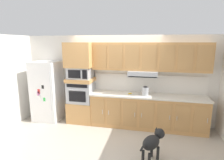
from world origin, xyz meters
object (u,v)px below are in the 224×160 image
at_px(screwdriver, 130,94).
at_px(microwave, 80,73).
at_px(refrigerator, 48,91).
at_px(dog, 153,141).
at_px(electric_kettle, 145,91).
at_px(built_in_oven, 81,92).

bearing_deg(screwdriver, microwave, 179.43).
distance_m(refrigerator, dog, 3.42).
bearing_deg(electric_kettle, dog, -80.94).
height_order(built_in_oven, screwdriver, built_in_oven).
xyz_separation_m(built_in_oven, dog, (2.05, -1.44, -0.50)).
relative_size(refrigerator, dog, 2.40).
bearing_deg(built_in_oven, screwdriver, -0.57).
bearing_deg(microwave, refrigerator, -176.28).
height_order(refrigerator, built_in_oven, refrigerator).
distance_m(built_in_oven, dog, 2.56).
bearing_deg(microwave, dog, -35.07).
relative_size(screwdriver, dog, 0.23).
xyz_separation_m(microwave, dog, (2.05, -1.44, -1.06)).
xyz_separation_m(built_in_oven, microwave, (0.00, -0.00, 0.56)).
distance_m(screwdriver, dog, 1.65).
xyz_separation_m(screwdriver, dog, (0.63, -1.43, -0.53)).
bearing_deg(screwdriver, dog, -66.34).
distance_m(built_in_oven, microwave, 0.56).
xyz_separation_m(microwave, electric_kettle, (1.83, -0.05, -0.43)).
bearing_deg(screwdriver, refrigerator, -178.76).
relative_size(built_in_oven, dog, 0.96).
xyz_separation_m(screwdriver, electric_kettle, (0.40, -0.03, 0.10)).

